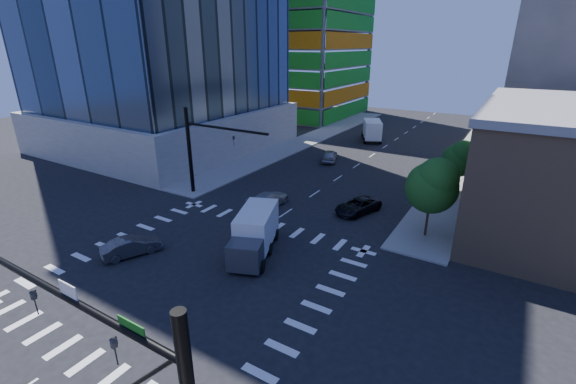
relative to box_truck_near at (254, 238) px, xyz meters
The scene contains 13 objects.
ground 4.86m from the box_truck_near, 115.22° to the right, with size 160.00×160.00×0.00m, color black.
road_markings 4.86m from the box_truck_near, 115.22° to the right, with size 20.00×20.00×0.01m, color silver.
sidewalk_ne 37.34m from the box_truck_near, 73.62° to the left, with size 5.00×60.00×0.15m, color gray.
sidewalk_nw 38.64m from the box_truck_near, 112.02° to the left, with size 5.00×60.00×0.15m, color gray.
signal_mast_nw 14.60m from the box_truck_near, 148.64° to the left, with size 10.20×0.40×9.00m.
tree_south 14.77m from the box_truck_near, 42.34° to the left, with size 4.16×4.16×6.82m.
tree_north 24.44m from the box_truck_near, 63.23° to the left, with size 3.54×3.52×5.78m.
car_nb_far 12.19m from the box_truck_near, 71.62° to the left, with size 2.27×4.93×1.37m, color black.
car_sb_near 9.41m from the box_truck_near, 117.12° to the left, with size 2.08×5.12×1.48m, color #B6B6B6.
car_sb_mid 26.57m from the box_truck_near, 103.03° to the left, with size 1.88×4.67×1.59m, color gray.
car_sb_cross 9.37m from the box_truck_near, 148.29° to the right, with size 1.52×4.35×1.43m, color #424246.
box_truck_near is the anchor object (origin of this frame).
box_truck_far 41.36m from the box_truck_near, 97.63° to the left, with size 5.29×7.11×3.43m.
Camera 1 is at (17.65, -16.57, 15.09)m, focal length 24.00 mm.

